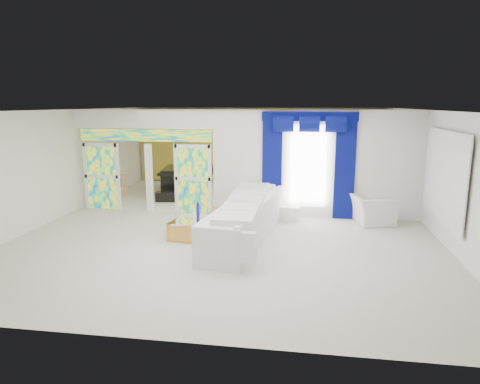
% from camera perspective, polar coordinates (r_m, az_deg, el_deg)
% --- Properties ---
extents(floor, '(12.00, 12.00, 0.00)m').
position_cam_1_polar(floor, '(11.68, -0.58, -4.06)').
color(floor, '#B7AF9E').
rests_on(floor, ground).
extents(dividing_wall, '(5.70, 0.18, 3.00)m').
position_cam_1_polar(dividing_wall, '(12.22, 10.19, 3.64)').
color(dividing_wall, white).
rests_on(dividing_wall, ground).
extents(dividing_header, '(4.30, 0.18, 0.55)m').
position_cam_1_polar(dividing_header, '(12.96, -12.59, 9.44)').
color(dividing_header, white).
rests_on(dividing_header, dividing_wall).
extents(stained_panel_left, '(0.95, 0.04, 2.00)m').
position_cam_1_polar(stained_panel_left, '(13.71, -17.84, 2.01)').
color(stained_panel_left, '#994C3F').
rests_on(stained_panel_left, ground).
extents(stained_panel_right, '(0.95, 0.04, 2.00)m').
position_cam_1_polar(stained_panel_right, '(12.70, -6.23, 1.78)').
color(stained_panel_right, '#994C3F').
rests_on(stained_panel_right, ground).
extents(stained_transom, '(4.00, 0.05, 0.35)m').
position_cam_1_polar(stained_transom, '(12.99, -12.50, 7.35)').
color(stained_transom, '#994C3F').
rests_on(stained_transom, dividing_header).
extents(window_pane, '(1.00, 0.02, 2.30)m').
position_cam_1_polar(window_pane, '(12.12, 9.01, 3.38)').
color(window_pane, white).
rests_on(window_pane, dividing_wall).
extents(blue_drape_left, '(0.55, 0.10, 2.80)m').
position_cam_1_polar(blue_drape_left, '(12.13, 4.27, 3.26)').
color(blue_drape_left, '#030343').
rests_on(blue_drape_left, ground).
extents(blue_drape_right, '(0.55, 0.10, 2.80)m').
position_cam_1_polar(blue_drape_right, '(12.15, 13.73, 2.97)').
color(blue_drape_right, '#030343').
rests_on(blue_drape_right, ground).
extents(blue_pelmet, '(2.60, 0.12, 0.25)m').
position_cam_1_polar(blue_pelmet, '(11.97, 9.22, 9.86)').
color(blue_pelmet, '#030343').
rests_on(blue_pelmet, dividing_wall).
extents(wall_mirror, '(0.04, 2.70, 1.90)m').
position_cam_1_polar(wall_mirror, '(10.70, 25.58, 1.83)').
color(wall_mirror, white).
rests_on(wall_mirror, ground).
extents(gold_curtains, '(9.70, 0.12, 2.90)m').
position_cam_1_polar(gold_curtains, '(17.17, 2.55, 6.09)').
color(gold_curtains, gold).
rests_on(gold_curtains, ground).
extents(white_sofa, '(1.55, 4.58, 0.86)m').
position_cam_1_polar(white_sofa, '(10.30, 0.88, -3.76)').
color(white_sofa, silver).
rests_on(white_sofa, ground).
extents(coffee_table, '(0.90, 2.01, 0.43)m').
position_cam_1_polar(coffee_table, '(10.89, -5.98, -4.12)').
color(coffee_table, '#BF873B').
rests_on(coffee_table, ground).
extents(console_table, '(1.15, 0.44, 0.38)m').
position_cam_1_polar(console_table, '(12.04, 5.25, -2.71)').
color(console_table, white).
rests_on(console_table, ground).
extents(table_lamp, '(0.36, 0.36, 0.58)m').
position_cam_1_polar(table_lamp, '(11.95, 3.85, -0.44)').
color(table_lamp, white).
rests_on(table_lamp, console_table).
extents(armchair, '(1.23, 1.34, 0.75)m').
position_cam_1_polar(armchair, '(12.10, 17.04, -2.19)').
color(armchair, silver).
rests_on(armchair, ground).
extents(grand_piano, '(1.58, 1.93, 0.89)m').
position_cam_1_polar(grand_piano, '(15.79, -7.51, 1.65)').
color(grand_piano, black).
rests_on(grand_piano, ground).
extents(piano_bench, '(0.98, 0.49, 0.31)m').
position_cam_1_polar(piano_bench, '(14.35, -9.23, -0.60)').
color(piano_bench, black).
rests_on(piano_bench, ground).
extents(tv_console, '(0.55, 0.51, 0.73)m').
position_cam_1_polar(tv_console, '(15.52, -15.88, 0.83)').
color(tv_console, tan).
rests_on(tv_console, ground).
extents(chandelier, '(0.60, 0.60, 0.60)m').
position_cam_1_polar(chandelier, '(15.07, -7.29, 9.61)').
color(chandelier, gold).
rests_on(chandelier, ceiling).
extents(decanters, '(0.19, 0.66, 0.27)m').
position_cam_1_polar(decanters, '(10.85, -5.80, -2.51)').
color(decanters, silver).
rests_on(decanters, coffee_table).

